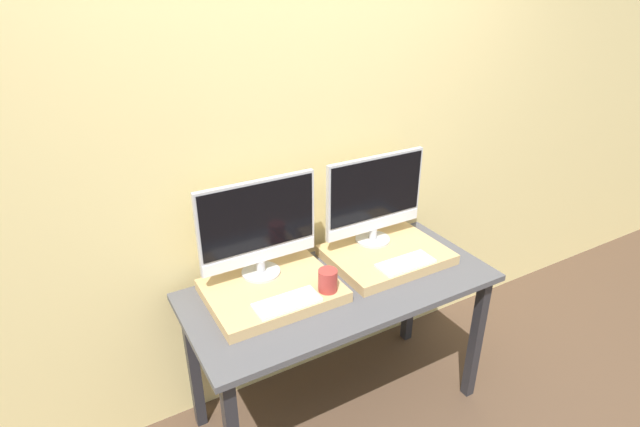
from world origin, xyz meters
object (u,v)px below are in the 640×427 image
(keyboard_right, at_px, (406,263))
(keyboard_left, at_px, (287,302))
(monitor_left, at_px, (258,226))
(mug, at_px, (328,280))
(monitor_right, at_px, (375,197))

(keyboard_right, bearing_deg, keyboard_left, 180.00)
(keyboard_left, bearing_deg, monitor_left, 90.00)
(mug, bearing_deg, keyboard_right, 0.00)
(monitor_left, xyz_separation_m, keyboard_left, (0.00, -0.27, -0.24))
(monitor_left, height_order, keyboard_left, monitor_left)
(monitor_left, distance_m, keyboard_right, 0.72)
(monitor_left, xyz_separation_m, mug, (0.20, -0.27, -0.19))
(mug, bearing_deg, keyboard_left, 180.00)
(keyboard_left, distance_m, monitor_right, 0.72)
(monitor_right, height_order, keyboard_right, monitor_right)
(keyboard_left, bearing_deg, monitor_right, 23.21)
(keyboard_left, height_order, keyboard_right, same)
(monitor_left, distance_m, mug, 0.39)
(monitor_left, bearing_deg, mug, -53.73)
(mug, relative_size, monitor_right, 0.18)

